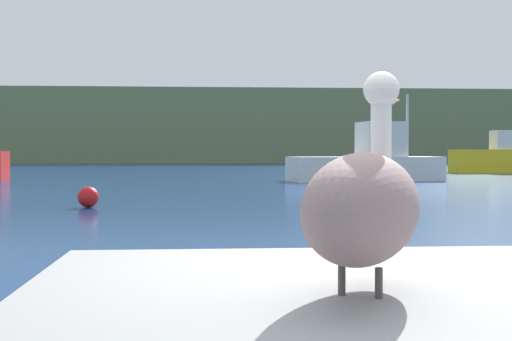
{
  "coord_description": "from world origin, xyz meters",
  "views": [
    {
      "loc": [
        -0.86,
        -3.61,
        1.35
      ],
      "look_at": [
        0.51,
        15.36,
        0.82
      ],
      "focal_mm": 48.78,
      "sensor_mm": 36.0,
      "label": 1
    }
  ],
  "objects_px": {
    "pelican": "(364,204)",
    "fishing_boat_white": "(369,162)",
    "mooring_buoy": "(88,197)",
    "fishing_boat_yellow": "(500,158)"
  },
  "relations": [
    {
      "from": "pelican",
      "to": "fishing_boat_yellow",
      "type": "distance_m",
      "value": 42.94
    },
    {
      "from": "fishing_boat_yellow",
      "to": "mooring_buoy",
      "type": "relative_size",
      "value": 11.89
    },
    {
      "from": "fishing_boat_yellow",
      "to": "mooring_buoy",
      "type": "bearing_deg",
      "value": -131.63
    },
    {
      "from": "pelican",
      "to": "mooring_buoy",
      "type": "xyz_separation_m",
      "value": [
        -3.42,
        14.12,
        -0.89
      ]
    },
    {
      "from": "fishing_boat_yellow",
      "to": "fishing_boat_white",
      "type": "height_order",
      "value": "fishing_boat_yellow"
    },
    {
      "from": "fishing_boat_white",
      "to": "mooring_buoy",
      "type": "height_order",
      "value": "fishing_boat_white"
    },
    {
      "from": "pelican",
      "to": "mooring_buoy",
      "type": "height_order",
      "value": "pelican"
    },
    {
      "from": "pelican",
      "to": "fishing_boat_white",
      "type": "height_order",
      "value": "fishing_boat_white"
    },
    {
      "from": "fishing_boat_white",
      "to": "mooring_buoy",
      "type": "distance_m",
      "value": 17.52
    },
    {
      "from": "pelican",
      "to": "fishing_boat_white",
      "type": "distance_m",
      "value": 29.16
    }
  ]
}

